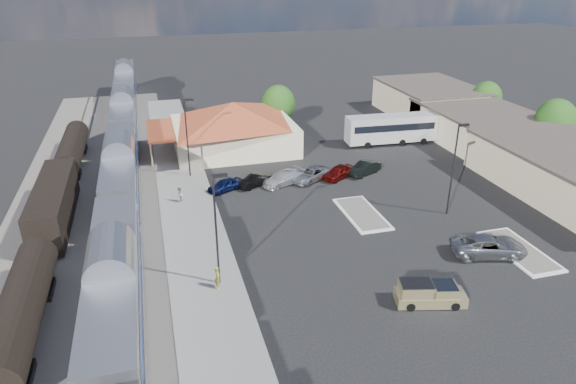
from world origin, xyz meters
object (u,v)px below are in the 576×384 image
object	(u,v)px
station_depot	(233,126)
suv	(489,246)
pickup_truck	(431,294)
coach_bus	(391,128)

from	to	relation	value
station_depot	suv	bearing A→B (deg)	-63.67
station_depot	pickup_truck	xyz separation A→B (m)	(7.66, -36.35, -2.33)
station_depot	coach_bus	xyz separation A→B (m)	(20.48, -3.47, -0.90)
pickup_truck	suv	distance (m)	9.28
pickup_truck	suv	xyz separation A→B (m)	(8.05, 4.63, 0.04)
pickup_truck	coach_bus	xyz separation A→B (m)	(12.82, 32.88, 1.42)
coach_bus	suv	bearing A→B (deg)	173.96
suv	station_depot	bearing A→B (deg)	41.06
pickup_truck	coach_bus	distance (m)	35.32
pickup_truck	suv	bearing A→B (deg)	-45.89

